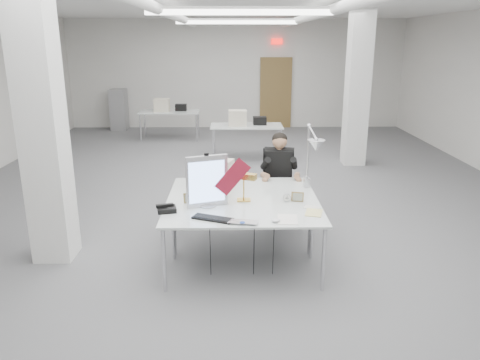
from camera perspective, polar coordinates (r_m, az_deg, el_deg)
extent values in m
cube|color=#59595C|center=(7.80, -0.03, -2.73)|extent=(10.00, 14.00, 0.02)
cube|color=silver|center=(14.40, -0.49, 12.76)|extent=(10.00, 0.02, 3.20)
cube|color=white|center=(5.86, -22.91, 5.74)|extent=(0.45, 0.45, 3.20)
cube|color=white|center=(10.24, 14.11, 10.68)|extent=(0.45, 0.45, 3.20)
cube|color=brown|center=(14.44, 4.37, 10.53)|extent=(0.95, 0.08, 2.10)
cube|color=red|center=(14.32, 4.52, 16.49)|extent=(0.32, 0.06, 0.16)
cylinder|color=silver|center=(7.45, -9.90, 19.82)|extent=(0.16, 13.60, 0.16)
cylinder|color=silver|center=(7.52, 11.36, 19.72)|extent=(0.16, 13.60, 0.16)
cube|color=white|center=(7.37, -0.04, 19.78)|extent=(2.80, 0.14, 0.08)
cube|color=white|center=(11.36, -0.37, 18.68)|extent=(2.80, 0.14, 0.08)
cube|color=silver|center=(5.19, 0.41, -4.05)|extent=(1.80, 0.90, 0.02)
cube|color=silver|center=(6.04, 0.21, -1.04)|extent=(1.80, 0.90, 0.02)
cube|color=silver|center=(10.52, 0.80, 6.60)|extent=(1.60, 0.80, 0.02)
cube|color=silver|center=(12.80, -8.58, 8.22)|extent=(1.60, 0.80, 0.02)
cube|color=gray|center=(14.54, -14.54, 8.31)|extent=(0.45, 0.55, 1.20)
cube|color=silver|center=(5.29, -4.04, -0.15)|extent=(0.47, 0.20, 0.59)
cube|color=maroon|center=(5.23, -0.90, 0.38)|extent=(0.41, 0.01, 0.44)
cube|color=black|center=(4.98, -3.35, -4.70)|extent=(0.46, 0.31, 0.02)
imported|color=silver|center=(4.83, 0.30, -5.38)|extent=(0.34, 0.24, 0.02)
ellipsoid|color=silver|center=(4.91, 4.39, -4.98)|extent=(0.10, 0.06, 0.04)
cube|color=black|center=(5.26, -8.92, -3.55)|extent=(0.24, 0.22, 0.05)
cube|color=olive|center=(5.50, -6.14, -2.16)|extent=(0.15, 0.08, 0.12)
cube|color=olive|center=(5.55, 7.02, -2.04)|extent=(0.15, 0.07, 0.12)
cylinder|color=#B5B4B9|center=(5.53, 5.73, -2.13)|extent=(0.10, 0.03, 0.10)
cube|color=white|center=(5.00, 5.82, -4.79)|extent=(0.24, 0.32, 0.01)
cube|color=#E4DA88|center=(5.22, 8.99, -3.96)|extent=(0.23, 0.28, 0.01)
cube|color=silver|center=(5.38, 8.76, -3.34)|extent=(0.21, 0.20, 0.01)
cube|color=beige|center=(5.96, -3.04, 0.66)|extent=(0.49, 0.48, 0.37)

